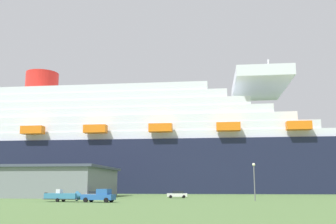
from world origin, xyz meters
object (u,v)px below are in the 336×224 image
(small_boat_on_trailer, at_px, (66,196))
(parked_car_white_van, at_px, (177,194))
(cruise_ship, at_px, (108,151))
(street_lamp, at_px, (254,176))
(parked_car_silver_sedan, at_px, (96,195))
(pickup_truck, at_px, (100,196))
(parked_car_black_coupe, at_px, (15,194))

(small_boat_on_trailer, bearing_deg, parked_car_white_van, 54.40)
(cruise_ship, height_order, small_boat_on_trailer, cruise_ship)
(cruise_ship, distance_m, street_lamp, 91.69)
(cruise_ship, relative_size, street_lamp, 34.83)
(parked_car_silver_sedan, bearing_deg, parked_car_white_van, 24.53)
(parked_car_white_van, bearing_deg, pickup_truck, -112.99)
(pickup_truck, relative_size, parked_car_white_van, 1.23)
(pickup_truck, bearing_deg, parked_car_white_van, 67.01)
(parked_car_black_coupe, bearing_deg, parked_car_silver_sedan, -5.98)
(small_boat_on_trailer, xyz_separation_m, parked_car_white_van, (16.71, 23.34, -0.13))
(pickup_truck, xyz_separation_m, parked_car_white_van, (10.33, 24.35, -0.21))
(small_boat_on_trailer, distance_m, parked_car_black_coupe, 26.32)
(small_boat_on_trailer, relative_size, parked_car_black_coupe, 1.76)
(cruise_ship, bearing_deg, parked_car_white_van, -60.30)
(cruise_ship, relative_size, parked_car_black_coupe, 49.43)
(cruise_ship, bearing_deg, street_lamp, -56.25)
(cruise_ship, relative_size, small_boat_on_trailer, 28.08)
(parked_car_white_van, height_order, parked_car_silver_sedan, same)
(street_lamp, bearing_deg, pickup_truck, -160.41)
(cruise_ship, xyz_separation_m, small_boat_on_trailer, (17.86, -83.95, -15.39))
(cruise_ship, bearing_deg, pickup_truck, -74.08)
(small_boat_on_trailer, height_order, parked_car_silver_sedan, small_boat_on_trailer)
(parked_car_black_coupe, relative_size, parked_car_silver_sedan, 1.05)
(parked_car_black_coupe, bearing_deg, street_lamp, -10.42)
(street_lamp, height_order, parked_car_white_van, street_lamp)
(pickup_truck, bearing_deg, parked_car_silver_sedan, 109.86)
(cruise_ship, bearing_deg, small_boat_on_trailer, -77.99)
(cruise_ship, xyz_separation_m, parked_car_black_coupe, (-1.44, -66.05, -15.52))
(pickup_truck, relative_size, parked_car_black_coupe, 1.21)
(parked_car_white_van, bearing_deg, street_lamp, -43.23)
(small_boat_on_trailer, bearing_deg, parked_car_silver_sedan, 88.94)
(pickup_truck, distance_m, small_boat_on_trailer, 6.46)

